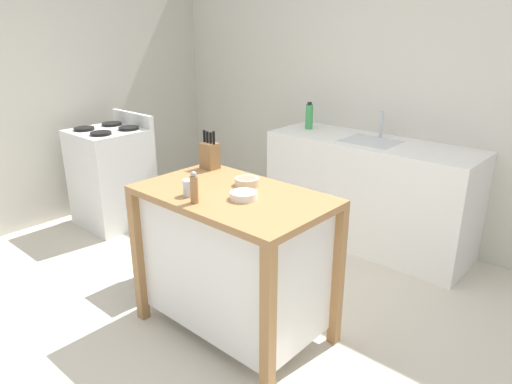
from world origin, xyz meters
TOP-DOWN VIEW (x-y plane):
  - ground_plane at (0.00, 0.00)m, footprint 6.16×6.16m
  - wall_back at (0.00, 2.08)m, footprint 5.16×0.10m
  - wall_left at (-2.58, 0.74)m, footprint 0.10×2.68m
  - kitchen_island at (-0.01, 0.08)m, footprint 1.12×0.68m
  - knife_block at (-0.45, 0.31)m, footprint 0.11×0.09m
  - bowl_stoneware_deep at (-0.04, 0.22)m, footprint 0.14×0.14m
  - bowl_ceramic_wide at (0.10, 0.04)m, footprint 0.15×0.15m
  - drinking_cup at (-0.16, -0.11)m, footprint 0.07×0.07m
  - pepper_grinder at (-0.05, -0.17)m, footprint 0.04×0.04m
  - trash_bin at (-0.81, 0.16)m, footprint 0.36×0.28m
  - sink_counter at (-0.04, 1.73)m, footprint 1.75×0.60m
  - sink_faucet at (-0.04, 1.87)m, footprint 0.02×0.02m
  - bottle_hand_soap at (-0.69, 1.76)m, footprint 0.07×0.07m
  - stove at (-2.03, 0.51)m, footprint 0.60×0.60m

SIDE VIEW (x-z plane):
  - ground_plane at x=0.00m, z-range 0.00..0.00m
  - trash_bin at x=-0.81m, z-range 0.00..0.63m
  - sink_counter at x=-0.04m, z-range 0.00..0.91m
  - stove at x=-2.03m, z-range -0.05..0.98m
  - kitchen_island at x=-0.01m, z-range 0.05..0.97m
  - bowl_ceramic_wide at x=0.10m, z-range 0.91..0.96m
  - bowl_stoneware_deep at x=-0.04m, z-range 0.91..0.96m
  - drinking_cup at x=-0.16m, z-range 0.91..1.00m
  - pepper_grinder at x=-0.05m, z-range 0.91..1.08m
  - knife_block at x=-0.45m, z-range 0.88..1.13m
  - sink_faucet at x=-0.04m, z-range 0.91..1.13m
  - bottle_hand_soap at x=-0.69m, z-range 0.90..1.14m
  - wall_back at x=0.00m, z-range 0.00..2.60m
  - wall_left at x=-2.58m, z-range 0.00..2.60m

